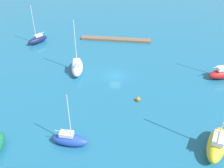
% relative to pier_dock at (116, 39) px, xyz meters
% --- Properties ---
extents(water, '(160.00, 160.00, 0.00)m').
position_rel_pier_dock_xyz_m(water, '(-1.98, 19.16, -0.34)').
color(water, '#1E668C').
rests_on(water, ground).
extents(pier_dock, '(20.24, 2.08, 0.68)m').
position_rel_pier_dock_xyz_m(pier_dock, '(0.00, 0.00, 0.00)').
color(pier_dock, brown).
rests_on(pier_dock, ground).
extents(sailboat_yellow_along_channel, '(5.19, 8.40, 14.27)m').
position_rel_pier_dock_xyz_m(sailboat_yellow_along_channel, '(-20.49, 39.31, 1.27)').
color(sailboat_yellow_along_channel, yellow).
rests_on(sailboat_yellow_along_channel, water).
extents(sailboat_navy_off_beacon, '(5.25, 6.18, 10.95)m').
position_rel_pier_dock_xyz_m(sailboat_navy_off_beacon, '(21.94, 4.55, 0.73)').
color(sailboat_navy_off_beacon, '#141E4C').
rests_on(sailboat_navy_off_beacon, water).
extents(sailboat_blue_center_basin, '(6.24, 2.44, 10.20)m').
position_rel_pier_dock_xyz_m(sailboat_blue_center_basin, '(2.92, 40.80, 0.74)').
color(sailboat_blue_center_basin, '#2347B2').
rests_on(sailboat_blue_center_basin, water).
extents(sailboat_red_lone_north, '(7.84, 5.03, 12.83)m').
position_rel_pier_dock_xyz_m(sailboat_red_lone_north, '(-26.46, 16.83, 0.93)').
color(sailboat_red_lone_north, red).
rests_on(sailboat_red_lone_north, water).
extents(sailboat_white_by_breakwater, '(4.04, 7.84, 12.59)m').
position_rel_pier_dock_xyz_m(sailboat_white_by_breakwater, '(7.04, 18.45, 1.06)').
color(sailboat_white_by_breakwater, white).
rests_on(sailboat_white_by_breakwater, water).
extents(mooring_buoy_orange, '(0.88, 0.88, 0.88)m').
position_rel_pier_dock_xyz_m(mooring_buoy_orange, '(-7.69, 27.79, 0.10)').
color(mooring_buoy_orange, orange).
rests_on(mooring_buoy_orange, water).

